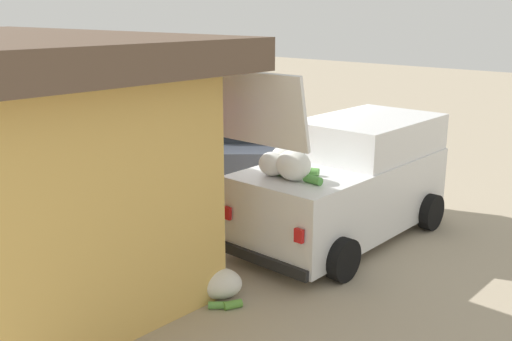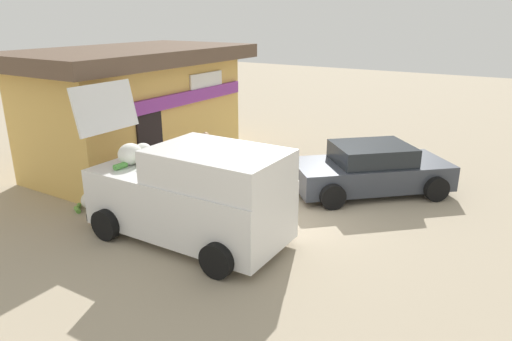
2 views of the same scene
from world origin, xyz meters
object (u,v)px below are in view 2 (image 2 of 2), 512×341
delivery_van (193,194)px  paint_bucket (249,155)px  storefront_bar (136,106)px  vendor_standing (206,156)px  unloaded_banana_pile (92,200)px  customer_bending (157,171)px  parked_sedan (371,170)px

delivery_van → paint_bucket: bearing=20.6°
storefront_bar → vendor_standing: 3.19m
delivery_van → unloaded_banana_pile: 3.26m
storefront_bar → unloaded_banana_pile: (-3.10, -1.47, -1.66)m
storefront_bar → customer_bending: size_ratio=5.19×
delivery_van → paint_bucket: size_ratio=12.09×
vendor_standing → paint_bucket: vendor_standing is taller
unloaded_banana_pile → delivery_van: bearing=-89.8°
storefront_bar → parked_sedan: bearing=-77.7°
delivery_van → parked_sedan: delivery_van is taller
parked_sedan → paint_bucket: (0.60, 4.16, -0.42)m
storefront_bar → paint_bucket: bearing=-52.1°
vendor_standing → paint_bucket: (2.61, 0.32, -0.70)m
delivery_van → unloaded_banana_pile: (-0.01, 3.15, -0.82)m
vendor_standing → customer_bending: size_ratio=1.11×
vendor_standing → unloaded_banana_pile: size_ratio=1.66×
storefront_bar → paint_bucket: (2.08, -2.68, -1.67)m
delivery_van → vendor_standing: 3.04m
delivery_van → unloaded_banana_pile: size_ratio=4.77×
storefront_bar → unloaded_banana_pile: storefront_bar is taller
vendor_standing → paint_bucket: bearing=6.9°
delivery_van → customer_bending: (0.98, 1.92, -0.14)m
delivery_van → paint_bucket: (5.18, 1.94, -0.83)m
delivery_van → vendor_standing: (2.57, 1.63, -0.13)m
delivery_van → parked_sedan: size_ratio=1.07×
delivery_van → unloaded_banana_pile: delivery_van is taller
delivery_van → customer_bending: bearing=62.8°
storefront_bar → customer_bending: (-2.11, -2.70, -0.99)m
delivery_van → storefront_bar: bearing=56.2°
storefront_bar → customer_bending: bearing=-128.0°
storefront_bar → delivery_van: bearing=-123.8°
parked_sedan → customer_bending: size_ratio=2.97×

